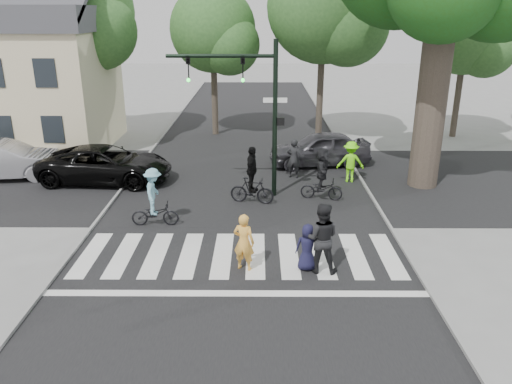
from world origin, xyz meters
TOP-DOWN VIEW (x-y plane):
  - ground at (0.00, 0.00)m, footprint 120.00×120.00m
  - road_stem at (0.00, 5.00)m, footprint 10.00×70.00m
  - road_cross at (0.00, 8.00)m, footprint 70.00×10.00m
  - curb_left at (-5.05, 5.00)m, footprint 0.10×70.00m
  - curb_right at (5.05, 5.00)m, footprint 0.10×70.00m
  - crosswalk at (0.00, 0.66)m, footprint 10.00×3.85m
  - traffic_signal at (0.35, 6.20)m, footprint 4.45×0.29m
  - bg_tree_1 at (-8.70, 15.48)m, footprint 6.09×5.80m
  - bg_tree_2 at (-1.76, 16.62)m, footprint 5.04×4.80m
  - bg_tree_3 at (4.31, 15.27)m, footprint 6.30×6.00m
  - bg_tree_4 at (12.23, 16.12)m, footprint 4.83×4.60m
  - house at (-11.49, 13.98)m, footprint 8.40×8.10m
  - pedestrian_woman at (0.18, 0.13)m, footprint 0.71×0.58m
  - pedestrian_child at (1.96, 0.13)m, footprint 0.72×0.51m
  - pedestrian_adult at (2.32, 0.05)m, footprint 1.10×0.92m
  - cyclist_left at (-2.95, 3.22)m, footprint 1.62×1.06m
  - cyclist_mid at (0.33, 5.36)m, footprint 1.76×1.10m
  - cyclist_right at (3.03, 5.77)m, footprint 1.72×1.59m
  - car_suv at (-5.96, 7.88)m, footprint 5.74×2.98m
  - car_silver at (-10.50, 8.29)m, footprint 5.21×2.45m
  - car_grey at (3.47, 10.40)m, footprint 4.94×2.51m
  - bystander_hivis at (4.51, 7.94)m, footprint 1.20×0.76m
  - bystander_dark at (2.12, 8.48)m, footprint 0.73×0.59m

SIDE VIEW (x-z plane):
  - ground at x=0.00m, z-range 0.00..0.00m
  - road_stem at x=0.00m, z-range 0.00..0.01m
  - road_cross at x=0.00m, z-range 0.00..0.01m
  - crosswalk at x=0.00m, z-range 0.00..0.01m
  - curb_left at x=-5.05m, z-range 0.00..0.10m
  - curb_right at x=5.05m, z-range 0.00..0.10m
  - pedestrian_child at x=1.96m, z-range 0.00..1.38m
  - car_suv at x=-5.96m, z-range 0.00..1.55m
  - car_grey at x=3.47m, z-range 0.00..1.61m
  - car_silver at x=-10.50m, z-range 0.00..1.65m
  - pedestrian_woman at x=0.18m, z-range 0.00..1.69m
  - bystander_dark at x=2.12m, z-range 0.00..1.75m
  - cyclist_left at x=-2.95m, z-range -0.14..1.90m
  - bystander_hivis at x=4.51m, z-range 0.00..1.77m
  - cyclist_mid at x=0.33m, z-range -0.20..2.02m
  - cyclist_right at x=3.03m, z-range -0.11..1.95m
  - pedestrian_adult at x=2.32m, z-range 0.00..2.04m
  - house at x=-11.49m, z-range -0.61..8.21m
  - traffic_signal at x=0.35m, z-range 0.90..6.90m
  - bg_tree_4 at x=12.23m, z-range 1.56..9.71m
  - bg_tree_2 at x=-1.76m, z-range 1.58..9.98m
  - bg_tree_1 at x=-8.70m, z-range 1.75..11.55m
  - bg_tree_3 at x=4.31m, z-range 1.84..12.04m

